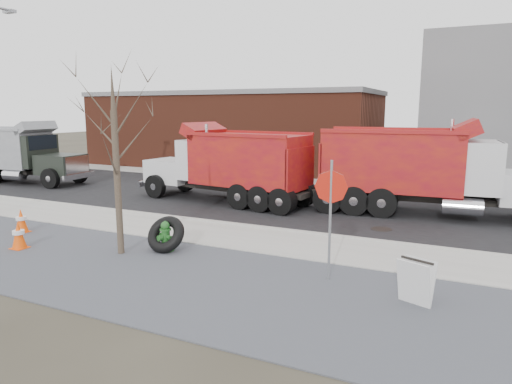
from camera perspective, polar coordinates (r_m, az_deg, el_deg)
The scene contains 17 objects.
ground at distance 13.96m, azimuth 0.78°, elevation -6.47°, with size 120.00×120.00×0.00m, color #383328.
gravel_verge at distance 11.03m, azimuth -6.84°, elevation -11.10°, with size 60.00×5.00×0.03m, color slate.
sidewalk at distance 14.17m, azimuth 1.20°, elevation -6.09°, with size 60.00×2.50×0.06m, color #9E9B93.
curb at distance 15.32m, azimuth 3.17°, elevation -4.75°, with size 60.00×0.15×0.11m, color #9E9B93.
road at distance 19.70m, azimuth 8.32°, elevation -1.59°, with size 60.00×9.40×0.02m, color black.
far_sidewalk at distance 25.12m, azimuth 12.07°, elevation 0.90°, with size 60.00×2.00×0.06m, color #9E9B93.
building_brick at distance 33.07m, azimuth -2.97°, elevation 7.89°, with size 20.20×8.20×5.30m.
bare_tree at distance 12.95m, azimuth -17.22°, elevation 6.61°, with size 3.20×3.20×5.20m.
fire_hydrant at distance 13.36m, azimuth -11.25°, elevation -5.61°, with size 0.51×0.50×0.90m.
truck_tire at distance 13.34m, azimuth -11.20°, elevation -5.23°, with size 1.16×0.97×1.09m.
stop_sign at distance 10.69m, azimuth 9.32°, elevation -0.98°, with size 0.78×0.07×2.89m.
sandwich_board at distance 10.15m, azimuth 19.35°, elevation -10.53°, with size 0.81×0.66×0.97m.
traffic_cone_near at distance 16.89m, azimuth -27.28°, elevation -3.25°, with size 0.42×0.42×0.81m.
traffic_cone_far at distance 15.00m, azimuth -27.55°, elevation -4.83°, with size 0.43×0.43×0.83m.
dump_truck_red_a at distance 18.53m, azimuth 20.24°, elevation 2.92°, with size 9.12×3.07×3.64m.
dump_truck_red_b at distance 19.80m, azimuth -3.30°, elevation 3.63°, with size 8.14×3.25×3.41m.
dump_truck_grey at distance 28.53m, azimuth -27.63°, elevation 4.47°, with size 7.50×2.77×3.36m.
Camera 1 is at (5.47, -12.20, 4.02)m, focal length 32.00 mm.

